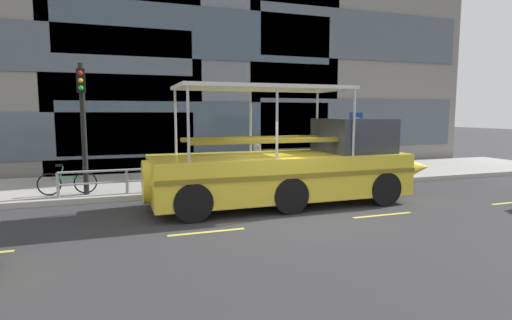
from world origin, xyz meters
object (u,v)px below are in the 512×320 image
at_px(duck_tour_boat, 297,167).
at_px(pedestrian_near_bow, 321,153).
at_px(pedestrian_mid_left, 257,154).
at_px(parking_sign, 355,133).
at_px(leaned_bicycle, 67,183).
at_px(traffic_light_pole, 83,116).

height_order(duck_tour_boat, pedestrian_near_bow, duck_tour_boat).
xyz_separation_m(pedestrian_near_bow, pedestrian_mid_left, (-2.67, 0.18, 0.01)).
xyz_separation_m(parking_sign, duck_tour_boat, (-3.98, -3.05, -0.82)).
bearing_deg(leaned_bicycle, pedestrian_near_bow, 4.84).
bearing_deg(pedestrian_near_bow, duck_tour_boat, -127.47).
xyz_separation_m(leaned_bicycle, pedestrian_mid_left, (6.65, 0.97, 0.58)).
relative_size(traffic_light_pole, pedestrian_near_bow, 2.59).
relative_size(pedestrian_near_bow, pedestrian_mid_left, 0.99).
xyz_separation_m(parking_sign, pedestrian_near_bow, (-1.29, 0.47, -0.80)).
xyz_separation_m(leaned_bicycle, duck_tour_boat, (6.63, -2.73, 0.56)).
distance_m(parking_sign, pedestrian_mid_left, 4.09).
distance_m(leaned_bicycle, duck_tour_boat, 7.19).
bearing_deg(pedestrian_near_bow, traffic_light_pole, -173.32).
bearing_deg(parking_sign, traffic_light_pole, -176.81).
relative_size(leaned_bicycle, pedestrian_near_bow, 1.11).
distance_m(traffic_light_pole, parking_sign, 10.10).
bearing_deg(traffic_light_pole, pedestrian_mid_left, 11.21).
bearing_deg(pedestrian_mid_left, traffic_light_pole, -168.79).
bearing_deg(traffic_light_pole, leaned_bicycle, 156.96).
relative_size(duck_tour_boat, pedestrian_mid_left, 5.97).
distance_m(traffic_light_pole, pedestrian_near_bow, 8.96).
distance_m(traffic_light_pole, duck_tour_boat, 6.74).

